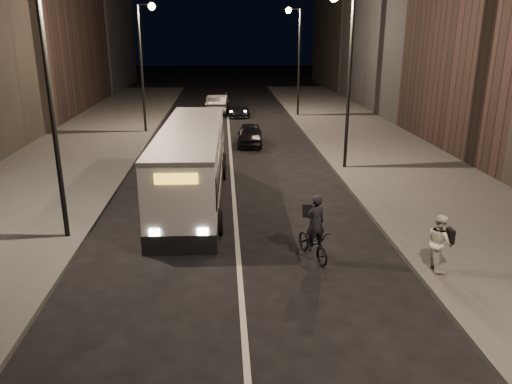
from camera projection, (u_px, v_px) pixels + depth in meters
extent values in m
plane|color=black|center=(241.00, 295.00, 13.11)|extent=(180.00, 180.00, 0.00)
cube|color=#3C3B39|center=(389.00, 158.00, 26.90)|extent=(7.00, 70.00, 0.16)
cube|color=#3C3B39|center=(67.00, 163.00, 25.83)|extent=(7.00, 70.00, 0.16)
cylinder|color=black|center=(349.00, 85.00, 23.56)|extent=(0.16, 0.16, 8.00)
cylinder|color=black|center=(299.00, 64.00, 38.74)|extent=(0.16, 0.16, 8.00)
cube|color=black|center=(294.00, 9.00, 37.47)|extent=(0.90, 0.08, 0.08)
sphere|color=#FFD18C|center=(288.00, 10.00, 37.48)|extent=(0.44, 0.44, 0.44)
cylinder|color=black|center=(52.00, 115.00, 15.26)|extent=(0.16, 0.16, 8.00)
cylinder|color=black|center=(142.00, 70.00, 32.34)|extent=(0.16, 0.16, 8.00)
cube|color=black|center=(144.00, 4.00, 31.13)|extent=(0.90, 0.08, 0.08)
sphere|color=#FFD18C|center=(152.00, 6.00, 31.19)|extent=(0.44, 0.44, 0.44)
cube|color=silver|center=(192.00, 164.00, 20.21)|extent=(2.55, 11.02, 2.93)
cube|color=black|center=(192.00, 154.00, 20.08)|extent=(2.61, 10.66, 1.05)
cube|color=silver|center=(191.00, 130.00, 19.77)|extent=(2.56, 11.02, 0.16)
cube|color=gold|center=(176.00, 179.00, 14.68)|extent=(1.28, 0.14, 0.32)
cylinder|color=black|center=(150.00, 222.00, 16.82)|extent=(0.34, 0.92, 0.91)
cylinder|color=black|center=(218.00, 221.00, 16.92)|extent=(0.34, 0.92, 0.91)
cylinder|color=black|center=(175.00, 166.00, 23.77)|extent=(0.34, 0.92, 0.91)
cylinder|color=black|center=(223.00, 166.00, 23.86)|extent=(0.34, 0.92, 0.91)
imported|color=black|center=(313.00, 243.00, 15.13)|extent=(1.15, 1.92, 0.95)
imported|color=black|center=(315.00, 223.00, 14.71)|extent=(0.73, 0.59, 1.74)
imported|color=beige|center=(440.00, 242.00, 13.95)|extent=(0.68, 0.84, 1.64)
imported|color=black|center=(250.00, 135.00, 30.13)|extent=(1.70, 3.76, 1.25)
imported|color=#39393C|center=(218.00, 104.00, 41.71)|extent=(1.93, 4.78, 1.54)
imported|color=black|center=(237.00, 108.00, 40.51)|extent=(1.99, 4.28, 1.21)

